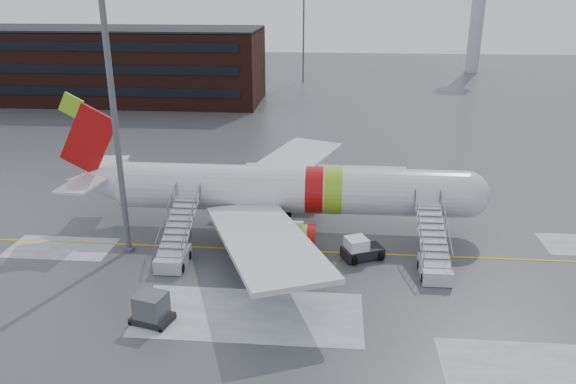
# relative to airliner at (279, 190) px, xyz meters

# --- Properties ---
(ground) EXTENTS (260.00, 260.00, 0.00)m
(ground) POSITION_rel_airliner_xyz_m (5.51, -3.18, -3.42)
(ground) COLOR #494C4F
(ground) RESTS_ON ground
(airliner) EXTENTS (35.03, 32.97, 11.18)m
(airliner) POSITION_rel_airliner_xyz_m (0.00, 0.00, 0.00)
(airliner) COLOR silver
(airliner) RESTS_ON ground
(airstair_fwd) EXTENTS (2.05, 7.70, 3.48)m
(airstair_fwd) POSITION_rel_airliner_xyz_m (11.68, -6.54, -2.35)
(airstair_fwd) COLOR silver
(airstair_fwd) RESTS_ON ground
(airstair_aft) EXTENTS (2.05, 7.70, 3.48)m
(airstair_aft) POSITION_rel_airliner_xyz_m (-6.96, -6.54, -2.35)
(airstair_aft) COLOR #A6A9AD
(airstair_aft) RESTS_ON ground
(pushback_tug) EXTENTS (3.36, 3.03, 1.70)m
(pushback_tug) POSITION_rel_airliner_xyz_m (6.60, -4.98, -2.67)
(pushback_tug) COLOR black
(pushback_tug) RESTS_ON ground
(uld_container) EXTENTS (2.68, 2.24, 1.90)m
(uld_container) POSITION_rel_airliner_xyz_m (-6.21, -14.50, -2.53)
(uld_container) COLOR black
(uld_container) RESTS_ON ground
(light_mast_near) EXTENTS (1.20, 1.20, 28.86)m
(light_mast_near) POSITION_rel_airliner_xyz_m (-11.05, -5.18, 11.39)
(light_mast_near) COLOR #595B60
(light_mast_near) RESTS_ON ground
(terminal_building) EXTENTS (62.00, 16.11, 12.30)m
(terminal_building) POSITION_rel_airliner_xyz_m (-39.49, 51.80, 2.78)
(terminal_building) COLOR #3F1E16
(terminal_building) RESTS_ON ground
(light_mast_far_n) EXTENTS (1.20, 1.20, 24.25)m
(light_mast_far_n) POSITION_rel_airliner_xyz_m (-2.49, 74.82, 10.42)
(light_mast_far_n) COLOR #595B60
(light_mast_far_n) RESTS_ON ground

